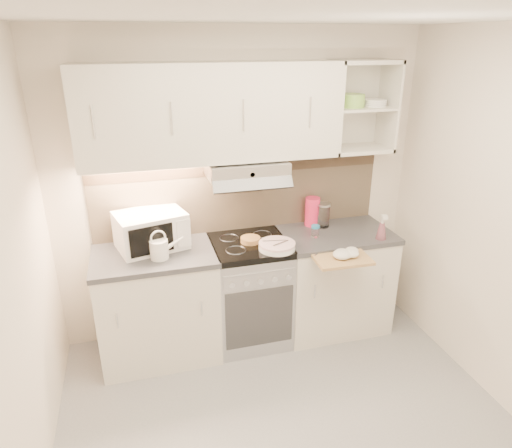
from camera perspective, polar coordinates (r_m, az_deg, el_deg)
name	(u,v)px	position (r m, az deg, el deg)	size (l,w,h in m)	color
ground	(293,435)	(3.29, 4.69, -24.76)	(3.00, 3.00, 0.00)	#959698
room_shell	(281,180)	(2.71, 3.15, 5.56)	(3.04, 2.84, 2.52)	silver
base_cabinet_left	(158,307)	(3.75, -12.10, -10.06)	(0.90, 0.60, 0.86)	silver
worktop_left	(154,256)	(3.53, -12.68, -3.87)	(0.92, 0.62, 0.04)	#47474C
base_cabinet_right	(333,281)	(4.07, 9.57, -7.10)	(0.90, 0.60, 0.86)	silver
worktop_right	(336,234)	(3.87, 9.99, -1.27)	(0.92, 0.62, 0.04)	#47474C
electric_range	(250,291)	(3.83, -0.78, -8.40)	(0.60, 0.60, 0.90)	#B7B7BC
microwave	(151,230)	(3.57, -13.01, -0.78)	(0.57, 0.48, 0.28)	white
watering_can	(160,248)	(3.40, -11.89, -2.98)	(0.26, 0.13, 0.22)	white
plate_stack	(277,246)	(3.50, 2.64, -2.74)	(0.28, 0.28, 0.06)	white
bread_loaf	(250,240)	(3.61, -0.69, -1.98)	(0.16, 0.16, 0.04)	#AC8D46
pink_pitcher	(312,212)	(3.93, 7.07, 1.55)	(0.13, 0.12, 0.25)	#FF2558
glass_jar	(323,215)	(3.92, 8.41, 1.12)	(0.11, 0.11, 0.21)	silver
spice_jar	(315,231)	(3.73, 7.41, -0.87)	(0.07, 0.07, 0.10)	white
spray_bottle	(382,229)	(3.78, 15.45, -0.58)	(0.08, 0.08, 0.22)	pink
cutting_board	(339,256)	(3.51, 10.38, -3.97)	(0.41, 0.37, 0.02)	tan
dish_towel	(345,252)	(3.49, 11.12, -3.44)	(0.24, 0.20, 0.06)	white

